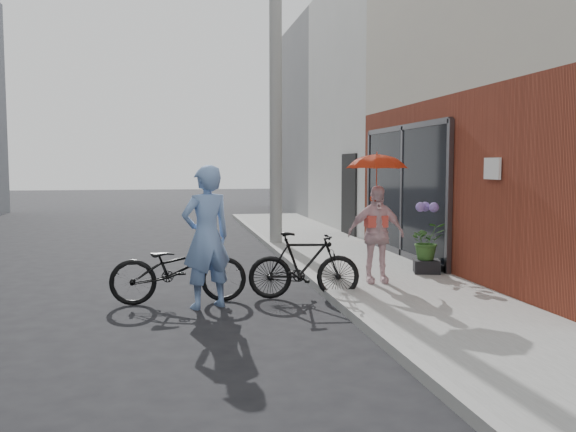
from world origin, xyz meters
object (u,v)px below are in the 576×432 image
object	(u,v)px
kimono_woman	(376,234)
planter	(426,266)
bike_left	(179,268)
bike_right	(304,265)
officer	(206,237)
utility_pole	(276,92)

from	to	relation	value
kimono_woman	planter	bearing A→B (deg)	34.03
bike_left	bike_right	distance (m)	1.73
officer	kimono_woman	size ratio (longest dim) A/B	1.29
bike_left	bike_right	world-z (taller)	bike_left
bike_left	kimono_woman	xyz separation A→B (m)	(2.90, 0.33, 0.36)
planter	kimono_woman	bearing A→B (deg)	-150.52
utility_pole	kimono_woman	distance (m)	5.68
bike_right	officer	bearing A→B (deg)	109.87
utility_pole	bike_left	world-z (taller)	utility_pole
bike_left	officer	bearing A→B (deg)	-133.69
utility_pole	planter	bearing A→B (deg)	-68.13
officer	bike_left	bearing A→B (deg)	-66.52
bike_right	kimono_woman	xyz separation A→B (m)	(1.17, 0.36, 0.37)
bike_left	planter	distance (m)	4.10
bike_right	utility_pole	bearing A→B (deg)	1.71
officer	bike_right	size ratio (longest dim) A/B	1.20
bike_right	kimono_woman	world-z (taller)	kimono_woman
officer	planter	world-z (taller)	officer
utility_pole	bike_right	xyz separation A→B (m)	(-0.50, -5.33, -3.03)
bike_right	planter	xyz separation A→B (m)	(2.25, 0.97, -0.24)
kimono_woman	bike_left	bearing A→B (deg)	-168.87
utility_pole	officer	bearing A→B (deg)	-108.37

